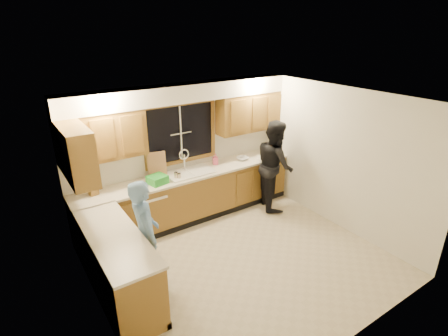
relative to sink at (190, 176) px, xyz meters
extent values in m
plane|color=beige|center=(0.00, -1.60, -0.86)|extent=(4.20, 4.20, 0.00)
plane|color=silver|center=(0.00, -1.60, 1.64)|extent=(4.20, 4.20, 0.00)
plane|color=silver|center=(0.00, 0.30, 0.39)|extent=(4.20, 0.00, 4.20)
plane|color=silver|center=(-2.10, -1.60, 0.39)|extent=(0.00, 3.80, 3.80)
plane|color=silver|center=(2.10, -1.60, 0.39)|extent=(0.00, 3.80, 3.80)
cube|color=olive|center=(0.00, 0.00, -0.42)|extent=(4.20, 0.60, 0.88)
cube|color=olive|center=(-1.80, -1.25, -0.42)|extent=(0.60, 1.90, 0.88)
cube|color=silver|center=(0.00, -0.02, 0.04)|extent=(4.20, 0.63, 0.04)
cube|color=silver|center=(-1.79, -1.25, 0.04)|extent=(0.63, 1.90, 0.04)
cube|color=olive|center=(-1.43, 0.13, 0.96)|extent=(1.35, 0.33, 0.75)
cube|color=olive|center=(1.43, 0.13, 0.96)|extent=(1.35, 0.33, 0.75)
cube|color=olive|center=(-1.94, -0.48, 0.96)|extent=(0.33, 0.90, 0.75)
cube|color=white|center=(0.00, 0.12, 1.49)|extent=(4.20, 0.35, 0.30)
cube|color=black|center=(0.00, 0.29, 0.74)|extent=(1.30, 0.01, 1.00)
cube|color=olive|center=(0.00, 0.28, 1.27)|extent=(1.44, 0.03, 0.07)
cube|color=olive|center=(0.00, 0.28, 0.20)|extent=(1.44, 0.03, 0.07)
cube|color=olive|center=(-0.69, 0.28, 0.74)|extent=(0.07, 0.03, 1.00)
cube|color=olive|center=(0.69, 0.28, 0.74)|extent=(0.07, 0.03, 1.00)
cube|color=white|center=(0.00, 0.00, 0.07)|extent=(0.86, 0.52, 0.03)
cube|color=white|center=(-0.21, 0.00, -0.02)|extent=(0.38, 0.42, 0.18)
cube|color=white|center=(0.21, 0.00, -0.02)|extent=(0.38, 0.42, 0.18)
cylinder|color=silver|center=(0.00, 0.20, 0.22)|extent=(0.04, 0.04, 0.28)
torus|color=silver|center=(0.00, 0.20, 0.36)|extent=(0.21, 0.03, 0.21)
cube|color=white|center=(-0.85, -0.01, -0.45)|extent=(0.60, 0.56, 0.82)
cube|color=white|center=(-1.80, -1.82, -0.41)|extent=(0.58, 0.75, 0.90)
imported|color=#6994C7|center=(-1.38, -1.27, -0.07)|extent=(0.44, 0.62, 1.59)
imported|color=black|center=(1.61, -0.51, 0.02)|extent=(0.97, 1.06, 1.77)
cube|color=olive|center=(-1.68, 0.08, 0.18)|extent=(0.15, 0.14, 0.24)
cube|color=tan|center=(-0.53, 0.21, 0.28)|extent=(0.35, 0.18, 0.44)
cube|color=green|center=(-0.67, -0.09, 0.12)|extent=(0.34, 0.33, 0.14)
imported|color=#D65174|center=(0.62, 0.10, 0.16)|extent=(0.12, 0.13, 0.21)
imported|color=silver|center=(1.19, -0.01, 0.08)|extent=(0.28, 0.28, 0.06)
cylinder|color=tan|center=(-0.28, -0.15, 0.11)|extent=(0.08, 0.08, 0.11)
cylinder|color=tan|center=(-0.32, -0.11, 0.12)|extent=(0.07, 0.07, 0.12)
camera|label=1|loc=(-2.74, -5.19, 2.56)|focal=28.00mm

